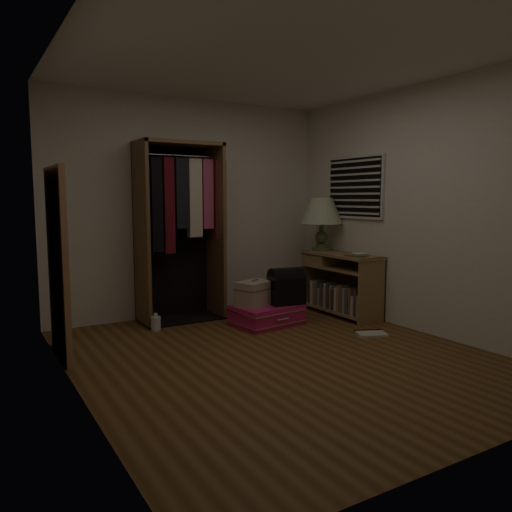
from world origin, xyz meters
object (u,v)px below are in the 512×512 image
white_jug (156,323)px  console_bookshelf (339,282)px  floor_mirror (58,263)px  open_wardrobe (181,216)px  table_lamp (322,212)px  black_bag (286,285)px  pink_suitcase (267,315)px  train_case (255,293)px

white_jug → console_bookshelf: bearing=-10.3°
console_bookshelf → floor_mirror: 3.27m
open_wardrobe → table_lamp: 1.80m
floor_mirror → black_bag: floor_mirror is taller
pink_suitcase → table_lamp: table_lamp is taller
console_bookshelf → white_jug: size_ratio=6.05×
white_jug → train_case: bearing=-19.5°
pink_suitcase → black_bag: black_bag is taller
floor_mirror → white_jug: floor_mirror is taller
console_bookshelf → open_wardrobe: bearing=157.4°
console_bookshelf → floor_mirror: floor_mirror is taller
table_lamp → open_wardrobe: bearing=168.2°
black_bag → table_lamp: (0.83, 0.44, 0.80)m
console_bookshelf → table_lamp: table_lamp is taller
train_case → console_bookshelf: bearing=-23.3°
console_bookshelf → open_wardrobe: open_wardrobe is taller
pink_suitcase → black_bag: 0.40m
floor_mirror → train_case: (2.06, 0.08, -0.48)m
open_wardrobe → table_lamp: (1.76, -0.37, 0.03)m
pink_suitcase → white_jug: bearing=152.9°
floor_mirror → pink_suitcase: bearing=0.7°
console_bookshelf → train_case: (-1.18, 0.04, -0.02)m
floor_mirror → train_case: 2.12m
floor_mirror → train_case: bearing=2.1°
floor_mirror → pink_suitcase: 2.31m
console_bookshelf → train_case: size_ratio=2.34×
white_jug → black_bag: bearing=-19.0°
console_bookshelf → open_wardrobe: size_ratio=0.55×
open_wardrobe → white_jug: (-0.45, -0.33, -1.14)m
console_bookshelf → train_case: console_bookshelf is taller
pink_suitcase → table_lamp: size_ratio=1.13×
train_case → white_jug: 1.12m
floor_mirror → pink_suitcase: (2.19, 0.02, -0.74)m
floor_mirror → white_jug: 1.36m
open_wardrobe → floor_mirror: size_ratio=1.21×
console_bookshelf → white_jug: console_bookshelf is taller
open_wardrobe → black_bag: open_wardrobe is taller
floor_mirror → black_bag: size_ratio=4.09×
pink_suitcase → floor_mirror: bearing=173.2°
console_bookshelf → open_wardrobe: 2.07m
table_lamp → pink_suitcase: bearing=-160.3°
console_bookshelf → pink_suitcase: size_ratio=1.39×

